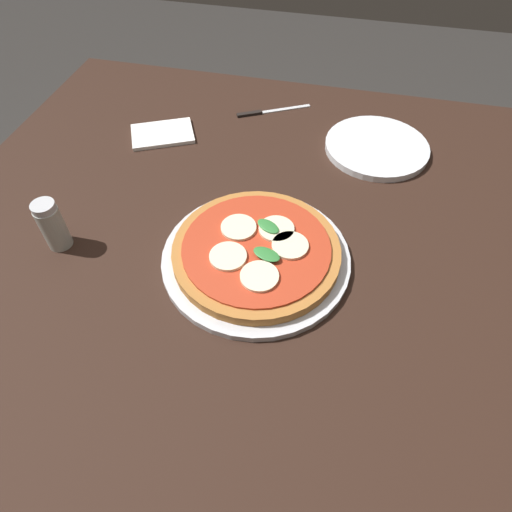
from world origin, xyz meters
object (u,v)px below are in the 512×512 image
at_px(dining_table, 241,280).
at_px(knife, 264,112).
at_px(pizza, 257,250).
at_px(plate_white, 377,147).
at_px(serving_tray, 256,258).
at_px(pepper_shaker, 52,225).
at_px(napkin, 162,134).

relative_size(dining_table, knife, 7.12).
height_order(pizza, plate_white, pizza).
bearing_deg(serving_tray, knife, 100.81).
bearing_deg(pizza, knife, 100.91).
xyz_separation_m(serving_tray, plate_white, (0.17, 0.35, 0.00)).
relative_size(pizza, knife, 1.72).
relative_size(plate_white, knife, 1.35).
relative_size(plate_white, pepper_shaker, 2.33).
xyz_separation_m(serving_tray, napkin, (-0.28, 0.30, -0.00)).
bearing_deg(plate_white, pepper_shaker, -142.30).
height_order(plate_white, knife, plate_white).
height_order(plate_white, napkin, plate_white).
bearing_deg(knife, pepper_shaker, -117.59).
xyz_separation_m(knife, pepper_shaker, (-0.25, -0.47, 0.04)).
bearing_deg(napkin, plate_white, 6.78).
distance_m(pizza, knife, 0.44).
bearing_deg(serving_tray, dining_table, 139.39).
relative_size(dining_table, plate_white, 5.28).
height_order(dining_table, knife, knife).
height_order(dining_table, plate_white, plate_white).
height_order(dining_table, napkin, napkin).
xyz_separation_m(plate_white, knife, (-0.26, 0.08, -0.00)).
distance_m(knife, pepper_shaker, 0.54).
bearing_deg(knife, pizza, -79.09).
height_order(plate_white, pepper_shaker, pepper_shaker).
bearing_deg(knife, napkin, -144.76).
bearing_deg(dining_table, pepper_shaker, -166.05).
bearing_deg(pizza, pepper_shaker, -172.78).
xyz_separation_m(pizza, napkin, (-0.28, 0.29, -0.02)).
bearing_deg(dining_table, knife, 96.50).
xyz_separation_m(dining_table, knife, (-0.05, 0.40, 0.11)).
height_order(serving_tray, plate_white, plate_white).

